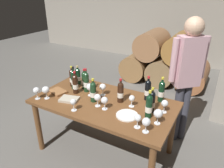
# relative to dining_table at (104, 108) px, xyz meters

# --- Properties ---
(ground_plane) EXTENTS (14.00, 14.00, 0.00)m
(ground_plane) POSITION_rel_dining_table_xyz_m (0.00, 0.00, -0.67)
(ground_plane) COLOR #66635E
(cellar_back_wall) EXTENTS (10.00, 0.24, 2.80)m
(cellar_back_wall) POSITION_rel_dining_table_xyz_m (0.00, 4.20, 0.73)
(cellar_back_wall) COLOR gray
(cellar_back_wall) RESTS_ON ground_plane
(barrel_stack) EXTENTS (1.86, 0.90, 1.15)m
(barrel_stack) POSITION_rel_dining_table_xyz_m (0.00, 2.60, -0.15)
(barrel_stack) COLOR olive
(barrel_stack) RESTS_ON ground_plane
(dining_table) EXTENTS (1.70, 0.90, 0.76)m
(dining_table) POSITION_rel_dining_table_xyz_m (0.00, 0.00, 0.00)
(dining_table) COLOR brown
(dining_table) RESTS_ON ground_plane
(wine_bottle_0) EXTENTS (0.07, 0.07, 0.30)m
(wine_bottle_0) POSITION_rel_dining_table_xyz_m (-0.11, -0.06, 0.22)
(wine_bottle_0) COLOR #19381E
(wine_bottle_0) RESTS_ON dining_table
(wine_bottle_1) EXTENTS (0.07, 0.07, 0.32)m
(wine_bottle_1) POSITION_rel_dining_table_xyz_m (-0.34, 0.12, 0.23)
(wine_bottle_1) COLOR #19381E
(wine_bottle_1) RESTS_ON dining_table
(wine_bottle_2) EXTENTS (0.07, 0.07, 0.30)m
(wine_bottle_2) POSITION_rel_dining_table_xyz_m (0.18, 0.09, 0.22)
(wine_bottle_2) COLOR black
(wine_bottle_2) RESTS_ON dining_table
(wine_bottle_3) EXTENTS (0.07, 0.07, 0.29)m
(wine_bottle_3) POSITION_rel_dining_table_xyz_m (-0.61, 0.16, 0.22)
(wine_bottle_3) COLOR black
(wine_bottle_3) RESTS_ON dining_table
(wine_bottle_4) EXTENTS (0.07, 0.07, 0.30)m
(wine_bottle_4) POSITION_rel_dining_table_xyz_m (-0.43, 0.01, 0.22)
(wine_bottle_4) COLOR black
(wine_bottle_4) RESTS_ON dining_table
(wine_bottle_5) EXTENTS (0.07, 0.07, 0.31)m
(wine_bottle_5) POSITION_rel_dining_table_xyz_m (0.58, -0.05, 0.23)
(wine_bottle_5) COLOR black
(wine_bottle_5) RESTS_ON dining_table
(wine_bottle_6) EXTENTS (0.07, 0.07, 0.29)m
(wine_bottle_6) POSITION_rel_dining_table_xyz_m (0.57, 0.06, 0.22)
(wine_bottle_6) COLOR black
(wine_bottle_6) RESTS_ON dining_table
(wine_bottle_7) EXTENTS (0.07, 0.07, 0.31)m
(wine_bottle_7) POSITION_rel_dining_table_xyz_m (0.44, 0.30, 0.22)
(wine_bottle_7) COLOR black
(wine_bottle_7) RESTS_ON dining_table
(wine_bottle_8) EXTENTS (0.07, 0.07, 0.31)m
(wine_bottle_8) POSITION_rel_dining_table_xyz_m (-0.53, 0.11, 0.23)
(wine_bottle_8) COLOR black
(wine_bottle_8) RESTS_ON dining_table
(wine_bottle_9) EXTENTS (0.07, 0.07, 0.28)m
(wine_bottle_9) POSITION_rel_dining_table_xyz_m (-0.42, 0.19, 0.21)
(wine_bottle_9) COLOR #19381E
(wine_bottle_9) RESTS_ON dining_table
(wine_bottle_10) EXTENTS (0.07, 0.07, 0.31)m
(wine_bottle_10) POSITION_rel_dining_table_xyz_m (0.59, 0.35, 0.22)
(wine_bottle_10) COLOR black
(wine_bottle_10) RESTS_ON dining_table
(wine_bottle_11) EXTENTS (0.07, 0.07, 0.27)m
(wine_bottle_11) POSITION_rel_dining_table_xyz_m (-0.58, 0.25, 0.21)
(wine_bottle_11) COLOR black
(wine_bottle_11) RESTS_ON dining_table
(wine_glass_0) EXTENTS (0.09, 0.09, 0.16)m
(wine_glass_0) POSITION_rel_dining_table_xyz_m (-0.23, 0.05, 0.21)
(wine_glass_0) COLOR white
(wine_glass_0) RESTS_ON dining_table
(wine_glass_1) EXTENTS (0.09, 0.09, 0.16)m
(wine_glass_1) POSITION_rel_dining_table_xyz_m (-0.65, -0.28, 0.21)
(wine_glass_1) COLOR white
(wine_glass_1) RESTS_ON dining_table
(wine_glass_2) EXTENTS (0.07, 0.07, 0.15)m
(wine_glass_2) POSITION_rel_dining_table_xyz_m (0.55, -0.28, 0.20)
(wine_glass_2) COLOR white
(wine_glass_2) RESTS_ON dining_table
(wine_glass_3) EXTENTS (0.07, 0.07, 0.14)m
(wine_glass_3) POSITION_rel_dining_table_xyz_m (0.34, 0.06, 0.19)
(wine_glass_3) COLOR white
(wine_glass_3) RESTS_ON dining_table
(wine_glass_4) EXTENTS (0.08, 0.08, 0.16)m
(wine_glass_4) POSITION_rel_dining_table_xyz_m (0.65, -0.31, 0.20)
(wine_glass_4) COLOR white
(wine_glass_4) RESTS_ON dining_table
(wine_glass_5) EXTENTS (0.09, 0.09, 0.16)m
(wine_glass_5) POSITION_rel_dining_table_xyz_m (0.71, -0.12, 0.21)
(wine_glass_5) COLOR white
(wine_glass_5) RESTS_ON dining_table
(wine_glass_6) EXTENTS (0.08, 0.08, 0.15)m
(wine_glass_6) POSITION_rel_dining_table_xyz_m (0.10, -0.15, 0.20)
(wine_glass_6) COLOR white
(wine_glass_6) RESTS_ON dining_table
(wine_glass_7) EXTENTS (0.07, 0.07, 0.14)m
(wine_glass_7) POSITION_rel_dining_table_xyz_m (-0.19, -0.34, 0.19)
(wine_glass_7) COLOR white
(wine_glass_7) RESTS_ON dining_table
(wine_glass_8) EXTENTS (0.08, 0.08, 0.15)m
(wine_glass_8) POSITION_rel_dining_table_xyz_m (-0.75, -0.34, 0.20)
(wine_glass_8) COLOR white
(wine_glass_8) RESTS_ON dining_table
(wine_glass_9) EXTENTS (0.08, 0.08, 0.15)m
(wine_glass_9) POSITION_rel_dining_table_xyz_m (-0.01, -0.13, 0.20)
(wine_glass_9) COLOR white
(wine_glass_9) RESTS_ON dining_table
(wine_glass_10) EXTENTS (0.08, 0.08, 0.15)m
(wine_glass_10) POSITION_rel_dining_table_xyz_m (0.70, 0.12, 0.20)
(wine_glass_10) COLOR white
(wine_glass_10) RESTS_ON dining_table
(wine_glass_11) EXTENTS (0.08, 0.08, 0.16)m
(wine_glass_11) POSITION_rel_dining_table_xyz_m (-0.10, 0.13, 0.20)
(wine_glass_11) COLOR white
(wine_glass_11) RESTS_ON dining_table
(tasting_notebook) EXTENTS (0.25, 0.21, 0.03)m
(tasting_notebook) POSITION_rel_dining_table_xyz_m (-0.38, -0.18, 0.11)
(tasting_notebook) COLOR #B2A893
(tasting_notebook) RESTS_ON dining_table
(leather_ledger) EXTENTS (0.25, 0.21, 0.03)m
(leather_ledger) POSITION_rel_dining_table_xyz_m (-0.64, -0.10, 0.11)
(leather_ledger) COLOR #936038
(leather_ledger) RESTS_ON dining_table
(serving_plate) EXTENTS (0.24, 0.24, 0.01)m
(serving_plate) POSITION_rel_dining_table_xyz_m (0.38, -0.15, 0.10)
(serving_plate) COLOR white
(serving_plate) RESTS_ON dining_table
(sommelier_presenting) EXTENTS (0.38, 0.37, 1.72)m
(sommelier_presenting) POSITION_rel_dining_table_xyz_m (0.78, 0.75, 0.37)
(sommelier_presenting) COLOR #383842
(sommelier_presenting) RESTS_ON ground_plane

